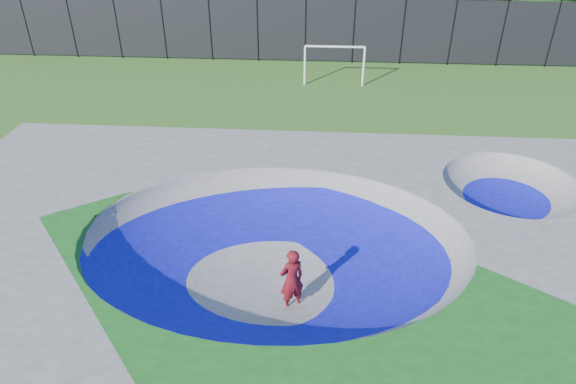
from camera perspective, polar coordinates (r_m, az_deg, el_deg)
name	(u,v)px	position (r m, az deg, el deg)	size (l,w,h in m)	color
ground	(275,276)	(15.29, -1.44, -9.37)	(120.00, 120.00, 0.00)	#2F5B19
skate_deck	(275,256)	(14.81, -1.48, -7.17)	(22.00, 14.00, 1.50)	gray
skater	(292,280)	(13.73, 0.42, -9.70)	(0.69, 0.46, 1.90)	red
skateboard	(292,305)	(14.36, 0.40, -12.49)	(0.78, 0.22, 0.05)	black
soccer_goal	(335,58)	(29.46, 5.19, 14.61)	(3.40, 0.12, 2.24)	white
fence	(306,28)	(33.50, 1.97, 17.71)	(48.09, 0.09, 4.04)	black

